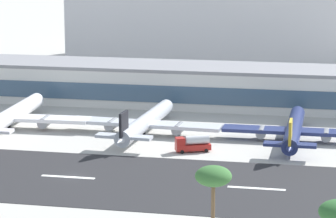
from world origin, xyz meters
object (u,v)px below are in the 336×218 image
(palm_tree_3, at_px, (213,178))
(service_fuel_truck_1, at_px, (193,144))
(terminal_building, at_px, (169,84))
(airliner_gold_tail_gate_2, at_px, (294,131))
(distant_hotel_block, at_px, (217,11))
(airliner_red_tail_gate_0, at_px, (9,117))
(airliner_black_tail_gate_1, at_px, (144,123))

(palm_tree_3, bearing_deg, service_fuel_truck_1, 102.73)
(terminal_building, relative_size, airliner_gold_tail_gate_2, 4.95)
(terminal_building, distance_m, distant_hotel_block, 95.56)
(airliner_red_tail_gate_0, relative_size, palm_tree_3, 3.33)
(airliner_red_tail_gate_0, distance_m, airliner_gold_tail_gate_2, 75.96)
(terminal_building, height_order, airliner_gold_tail_gate_2, terminal_building)
(terminal_building, height_order, airliner_black_tail_gate_1, terminal_building)
(service_fuel_truck_1, height_order, palm_tree_3, palm_tree_3)
(airliner_red_tail_gate_0, xyz_separation_m, service_fuel_truck_1, (52.67, -13.83, -1.20))
(airliner_black_tail_gate_1, distance_m, palm_tree_3, 82.58)
(airliner_black_tail_gate_1, bearing_deg, airliner_gold_tail_gate_2, -86.28)
(palm_tree_3, bearing_deg, terminal_building, 104.86)
(airliner_gold_tail_gate_2, bearing_deg, airliner_red_tail_gate_0, 90.49)
(terminal_building, bearing_deg, distant_hotel_block, 89.08)
(distant_hotel_block, relative_size, airliner_black_tail_gate_1, 2.71)
(distant_hotel_block, xyz_separation_m, service_fuel_truck_1, (15.73, -150.22, -18.34))
(palm_tree_3, bearing_deg, airliner_black_tail_gate_1, 111.06)
(airliner_red_tail_gate_0, height_order, service_fuel_truck_1, airliner_red_tail_gate_0)
(airliner_red_tail_gate_0, bearing_deg, palm_tree_3, -140.53)
(distant_hotel_block, xyz_separation_m, airliner_black_tail_gate_1, (0.31, -135.85, -17.29))
(terminal_building, relative_size, airliner_red_tail_gate_0, 4.51)
(airliner_gold_tail_gate_2, relative_size, service_fuel_truck_1, 5.02)
(service_fuel_truck_1, bearing_deg, distant_hotel_block, -107.60)
(terminal_building, bearing_deg, service_fuel_truck_1, -72.81)
(service_fuel_truck_1, relative_size, palm_tree_3, 0.60)
(service_fuel_truck_1, bearing_deg, terminal_building, -96.38)
(terminal_building, distance_m, airliner_red_tail_gate_0, 54.96)
(airliner_black_tail_gate_1, relative_size, palm_tree_3, 3.17)
(airliner_red_tail_gate_0, relative_size, airliner_black_tail_gate_1, 1.05)
(distant_hotel_block, bearing_deg, terminal_building, -90.92)
(terminal_building, distance_m, service_fuel_truck_1, 58.49)
(terminal_building, relative_size, service_fuel_truck_1, 24.83)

